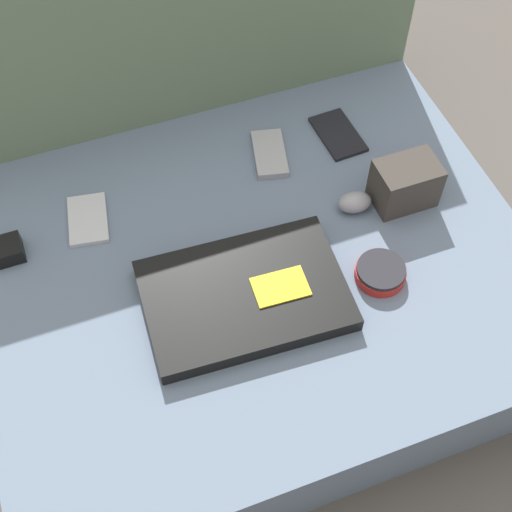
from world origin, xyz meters
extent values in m
plane|color=#4C4742|center=(0.00, 0.00, 0.00)|extent=(8.00, 8.00, 0.00)
cube|color=slate|center=(0.00, 0.00, 0.08)|extent=(0.96, 0.77, 0.16)
cube|color=#60755B|center=(0.00, 0.48, 0.27)|extent=(0.96, 0.20, 0.54)
cube|color=black|center=(-0.04, -0.06, 0.17)|extent=(0.34, 0.24, 0.03)
cube|color=yellow|center=(0.01, -0.08, 0.19)|extent=(0.09, 0.06, 0.00)
ellipsoid|color=gray|center=(0.21, 0.05, 0.18)|extent=(0.07, 0.05, 0.04)
cylinder|color=red|center=(0.19, -0.10, 0.17)|extent=(0.09, 0.09, 0.02)
cylinder|color=#232328|center=(0.19, -0.10, 0.18)|extent=(0.08, 0.08, 0.01)
cube|color=black|center=(0.26, 0.23, 0.16)|extent=(0.08, 0.13, 0.01)
cube|color=#B7B7BC|center=(-0.25, 0.19, 0.16)|extent=(0.09, 0.12, 0.01)
cube|color=#99999E|center=(0.11, 0.22, 0.16)|extent=(0.08, 0.13, 0.01)
cube|color=#38332D|center=(0.30, 0.04, 0.20)|extent=(0.11, 0.08, 0.09)
cube|color=black|center=(-0.40, 0.16, 0.17)|extent=(0.05, 0.05, 0.03)
camera|label=1|loc=(-0.24, -0.65, 1.18)|focal=50.00mm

